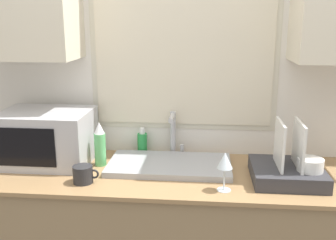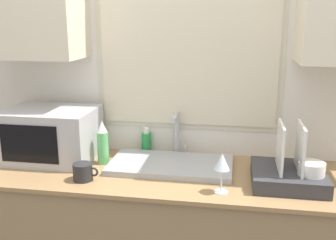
% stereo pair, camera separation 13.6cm
% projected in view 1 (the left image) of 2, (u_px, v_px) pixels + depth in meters
% --- Properties ---
extents(wall_back, '(6.00, 0.38, 2.60)m').
position_uv_depth(wall_back, '(183.00, 61.00, 2.14)').
color(wall_back, silver).
rests_on(wall_back, ground_plane).
extents(sink_basin, '(0.63, 0.35, 0.03)m').
position_uv_depth(sink_basin, '(170.00, 165.00, 2.05)').
color(sink_basin, '#9EA0A5').
rests_on(sink_basin, countertop).
extents(faucet, '(0.08, 0.16, 0.25)m').
position_uv_depth(faucet, '(173.00, 131.00, 2.19)').
color(faucet, '#B7B7BC').
rests_on(faucet, countertop).
extents(microwave, '(0.48, 0.37, 0.28)m').
position_uv_depth(microwave, '(46.00, 137.00, 2.10)').
color(microwave, '#B2B2B7').
rests_on(microwave, countertop).
extents(dish_rack, '(0.34, 0.33, 0.29)m').
position_uv_depth(dish_rack, '(289.00, 169.00, 1.88)').
color(dish_rack, '#333338').
rests_on(dish_rack, countertop).
extents(spray_bottle, '(0.06, 0.06, 0.24)m').
position_uv_depth(spray_bottle, '(100.00, 145.00, 2.06)').
color(spray_bottle, '#59B266').
rests_on(spray_bottle, countertop).
extents(soap_bottle, '(0.06, 0.06, 0.15)m').
position_uv_depth(soap_bottle, '(142.00, 143.00, 2.25)').
color(soap_bottle, '#268C3F').
rests_on(soap_bottle, countertop).
extents(mug_near_sink, '(0.13, 0.09, 0.08)m').
position_uv_depth(mug_near_sink, '(83.00, 174.00, 1.86)').
color(mug_near_sink, '#262628').
rests_on(mug_near_sink, countertop).
extents(wine_glass, '(0.07, 0.07, 0.18)m').
position_uv_depth(wine_glass, '(225.00, 162.00, 1.75)').
color(wine_glass, silver).
rests_on(wine_glass, countertop).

